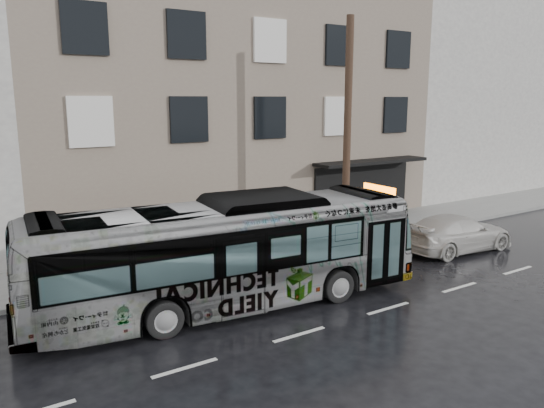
# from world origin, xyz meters

# --- Properties ---
(ground) EXTENTS (120.00, 120.00, 0.00)m
(ground) POSITION_xyz_m (0.00, 0.00, 0.00)
(ground) COLOR black
(ground) RESTS_ON ground
(sidewalk) EXTENTS (90.00, 3.60, 0.15)m
(sidewalk) POSITION_xyz_m (0.00, 4.90, 0.07)
(sidewalk) COLOR gray
(sidewalk) RESTS_ON ground
(building_taupe) EXTENTS (20.00, 12.00, 11.00)m
(building_taupe) POSITION_xyz_m (5.00, 12.70, 5.50)
(building_taupe) COLOR gray
(building_taupe) RESTS_ON ground
(building_filler) EXTENTS (18.00, 12.00, 12.00)m
(building_filler) POSITION_xyz_m (24.00, 12.70, 6.00)
(building_filler) COLOR beige
(building_filler) RESTS_ON ground
(utility_pole_front) EXTENTS (0.30, 0.30, 9.00)m
(utility_pole_front) POSITION_xyz_m (6.50, 3.30, 4.65)
(utility_pole_front) COLOR #422E21
(utility_pole_front) RESTS_ON sidewalk
(sign_post) EXTENTS (0.06, 0.06, 2.40)m
(sign_post) POSITION_xyz_m (7.60, 3.30, 1.35)
(sign_post) COLOR slate
(sign_post) RESTS_ON sidewalk
(bus) EXTENTS (11.83, 3.87, 3.23)m
(bus) POSITION_xyz_m (-0.64, 0.19, 1.62)
(bus) COLOR #B2B2B2
(bus) RESTS_ON ground
(white_sedan) EXTENTS (5.14, 2.33, 1.46)m
(white_sedan) POSITION_xyz_m (9.82, 0.35, 0.73)
(white_sedan) COLOR #B7B4AE
(white_sedan) RESTS_ON ground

